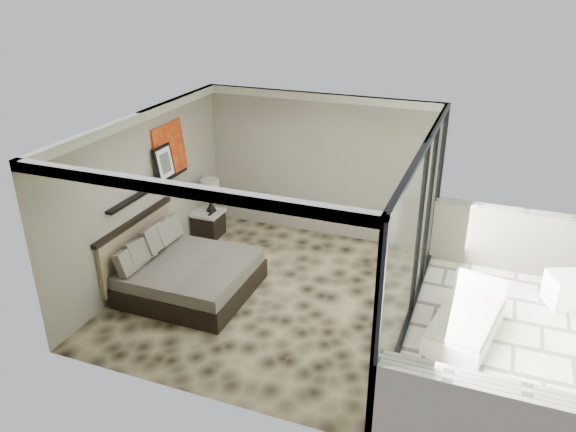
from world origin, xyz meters
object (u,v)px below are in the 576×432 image
(ottoman, at_px, (565,290))
(bed, at_px, (185,273))
(lounger, at_px, (466,321))
(nightstand, at_px, (208,223))
(table_lamp, at_px, (210,191))

(ottoman, bearing_deg, bed, -162.80)
(lounger, bearing_deg, nightstand, 174.10)
(nightstand, height_order, ottoman, nightstand)
(bed, xyz_separation_m, table_lamp, (-0.58, 2.01, 0.61))
(bed, height_order, ottoman, bed)
(ottoman, xyz_separation_m, lounger, (-1.37, -1.34, -0.07))
(bed, height_order, lounger, bed)
(bed, height_order, table_lamp, table_lamp)
(ottoman, bearing_deg, lounger, -135.76)
(bed, bearing_deg, table_lamp, 106.15)
(table_lamp, height_order, ottoman, table_lamp)
(nightstand, distance_m, table_lamp, 0.66)
(table_lamp, bearing_deg, lounger, -17.35)
(table_lamp, relative_size, ottoman, 1.26)
(nightstand, distance_m, lounger, 5.26)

